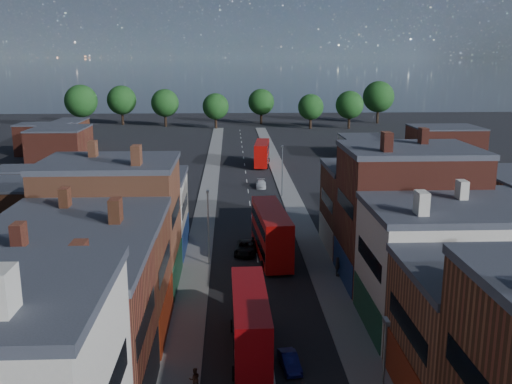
{
  "coord_description": "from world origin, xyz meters",
  "views": [
    {
      "loc": [
        -2.78,
        -26.89,
        21.33
      ],
      "look_at": [
        0.0,
        35.31,
        6.64
      ],
      "focal_mm": 40.0,
      "sensor_mm": 36.0,
      "label": 1
    }
  ],
  "objects": [
    {
      "name": "lamp_post_1",
      "position": [
        5.2,
        0.0,
        4.7
      ],
      "size": [
        0.25,
        0.7,
        8.12
      ],
      "color": "slate",
      "rests_on": "ground"
    },
    {
      "name": "bus_2",
      "position": [
        3.5,
        86.76,
        2.6
      ],
      "size": [
        3.68,
        11.37,
        4.82
      ],
      "rotation": [
        0.0,
        0.0,
        -0.1
      ],
      "color": "#AA0B07",
      "rests_on": "ground"
    },
    {
      "name": "ped_3",
      "position": [
        7.7,
        26.11,
        1.1
      ],
      "size": [
        0.73,
        1.23,
        1.96
      ],
      "primitive_type": "imported",
      "rotation": [
        0.0,
        0.0,
        1.39
      ],
      "color": "#504A44",
      "rests_on": "pavement_east"
    },
    {
      "name": "car_3",
      "position": [
        2.25,
        66.63,
        0.59
      ],
      "size": [
        1.83,
        4.13,
        1.18
      ],
      "primitive_type": "imported",
      "rotation": [
        0.0,
        0.0,
        -0.04
      ],
      "color": "white",
      "rests_on": "ground"
    },
    {
      "name": "lamp_post_2",
      "position": [
        -5.2,
        30.0,
        4.7
      ],
      "size": [
        0.25,
        0.7,
        8.12
      ],
      "color": "slate",
      "rests_on": "ground"
    },
    {
      "name": "pavement_west",
      "position": [
        -6.5,
        50.0,
        0.06
      ],
      "size": [
        3.0,
        200.0,
        0.12
      ],
      "primitive_type": "cube",
      "color": "gray",
      "rests_on": "ground"
    },
    {
      "name": "lamp_post_3",
      "position": [
        5.2,
        60.0,
        4.7
      ],
      "size": [
        0.25,
        0.7,
        8.12
      ],
      "color": "slate",
      "rests_on": "ground"
    },
    {
      "name": "car_1",
      "position": [
        1.2,
        9.18,
        0.54
      ],
      "size": [
        1.57,
        3.4,
        1.08
      ],
      "primitive_type": "imported",
      "rotation": [
        0.0,
        0.0,
        0.13
      ],
      "color": "navy",
      "rests_on": "ground"
    },
    {
      "name": "bus_0",
      "position": [
        -1.5,
        11.39,
        2.56
      ],
      "size": [
        2.91,
        11.02,
        4.74
      ],
      "rotation": [
        0.0,
        0.0,
        0.01
      ],
      "color": "#9F090D",
      "rests_on": "ground"
    },
    {
      "name": "car_2",
      "position": [
        -1.2,
        33.5,
        0.68
      ],
      "size": [
        2.9,
        5.15,
        1.36
      ],
      "primitive_type": "imported",
      "rotation": [
        0.0,
        0.0,
        -0.14
      ],
      "color": "black",
      "rests_on": "ground"
    },
    {
      "name": "bus_1",
      "position": [
        1.5,
        32.11,
        2.94
      ],
      "size": [
        3.88,
        12.78,
        5.44
      ],
      "rotation": [
        0.0,
        0.0,
        0.07
      ],
      "color": "red",
      "rests_on": "ground"
    },
    {
      "name": "ped_1",
      "position": [
        -5.3,
        6.66,
        0.88
      ],
      "size": [
        0.81,
        0.56,
        1.53
      ],
      "primitive_type": "imported",
      "rotation": [
        0.0,
        0.0,
        3.36
      ],
      "color": "#402519",
      "rests_on": "pavement_west"
    },
    {
      "name": "terrace_west",
      "position": [
        -14.0,
        0.0,
        6.38
      ],
      "size": [
        12.0,
        80.0,
        12.76
      ],
      "primitive_type": "cube",
      "color": "maroon",
      "rests_on": "ground"
    },
    {
      "name": "pavement_east",
      "position": [
        6.5,
        50.0,
        0.06
      ],
      "size": [
        3.0,
        200.0,
        0.12
      ],
      "primitive_type": "cube",
      "color": "gray",
      "rests_on": "ground"
    }
  ]
}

